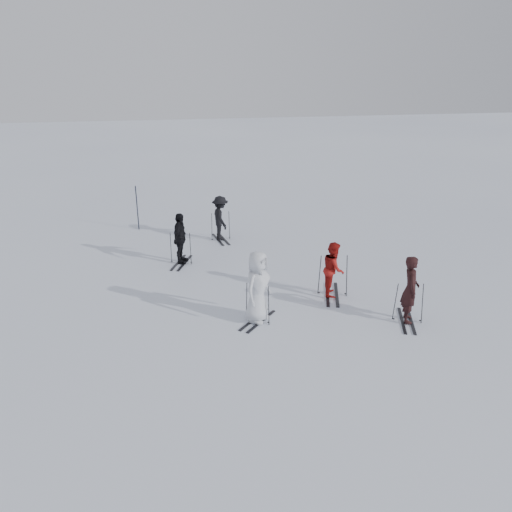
{
  "coord_description": "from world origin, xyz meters",
  "views": [
    {
      "loc": [
        -3.36,
        -13.4,
        6.51
      ],
      "look_at": [
        0.0,
        1.0,
        1.0
      ],
      "focal_mm": 35.0,
      "sensor_mm": 36.0,
      "label": 1
    }
  ],
  "objects_px": {
    "skier_red": "(333,270)",
    "piste_marker": "(137,208)",
    "skier_uphill_left": "(180,239)",
    "skier_uphill_far": "(220,219)",
    "skier_grey": "(258,288)",
    "skier_near_dark": "(410,290)"
  },
  "relations": [
    {
      "from": "skier_red",
      "to": "piste_marker",
      "type": "relative_size",
      "value": 0.87
    },
    {
      "from": "skier_grey",
      "to": "skier_uphill_far",
      "type": "relative_size",
      "value": 1.12
    },
    {
      "from": "skier_grey",
      "to": "skier_uphill_left",
      "type": "bearing_deg",
      "value": 61.73
    },
    {
      "from": "skier_uphill_left",
      "to": "skier_grey",
      "type": "bearing_deg",
      "value": -138.14
    },
    {
      "from": "skier_red",
      "to": "skier_grey",
      "type": "height_order",
      "value": "skier_grey"
    },
    {
      "from": "skier_red",
      "to": "piste_marker",
      "type": "height_order",
      "value": "piste_marker"
    },
    {
      "from": "skier_red",
      "to": "skier_uphill_far",
      "type": "bearing_deg",
      "value": 41.46
    },
    {
      "from": "skier_grey",
      "to": "skier_uphill_far",
      "type": "bearing_deg",
      "value": 41.84
    },
    {
      "from": "skier_grey",
      "to": "piste_marker",
      "type": "xyz_separation_m",
      "value": [
        -3.09,
        9.44,
        -0.04
      ]
    },
    {
      "from": "skier_uphill_left",
      "to": "skier_uphill_far",
      "type": "distance_m",
      "value": 2.94
    },
    {
      "from": "piste_marker",
      "to": "skier_near_dark",
      "type": "bearing_deg",
      "value": -55.64
    },
    {
      "from": "skier_red",
      "to": "piste_marker",
      "type": "xyz_separation_m",
      "value": [
        -5.74,
        8.3,
        0.12
      ]
    },
    {
      "from": "skier_uphill_left",
      "to": "piste_marker",
      "type": "bearing_deg",
      "value": 40.95
    },
    {
      "from": "skier_uphill_left",
      "to": "skier_uphill_far",
      "type": "relative_size",
      "value": 1.02
    },
    {
      "from": "skier_near_dark",
      "to": "skier_uphill_left",
      "type": "height_order",
      "value": "skier_near_dark"
    },
    {
      "from": "skier_red",
      "to": "skier_uphill_far",
      "type": "xyz_separation_m",
      "value": [
        -2.48,
        6.08,
        0.06
      ]
    },
    {
      "from": "skier_near_dark",
      "to": "skier_uphill_far",
      "type": "relative_size",
      "value": 1.05
    },
    {
      "from": "skier_near_dark",
      "to": "piste_marker",
      "type": "relative_size",
      "value": 0.98
    },
    {
      "from": "skier_uphill_far",
      "to": "piste_marker",
      "type": "xyz_separation_m",
      "value": [
        -3.26,
        2.21,
        0.07
      ]
    },
    {
      "from": "skier_red",
      "to": "piste_marker",
      "type": "bearing_deg",
      "value": 53.96
    },
    {
      "from": "skier_near_dark",
      "to": "skier_uphill_left",
      "type": "relative_size",
      "value": 1.03
    },
    {
      "from": "skier_near_dark",
      "to": "piste_marker",
      "type": "distance_m",
      "value": 12.6
    }
  ]
}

